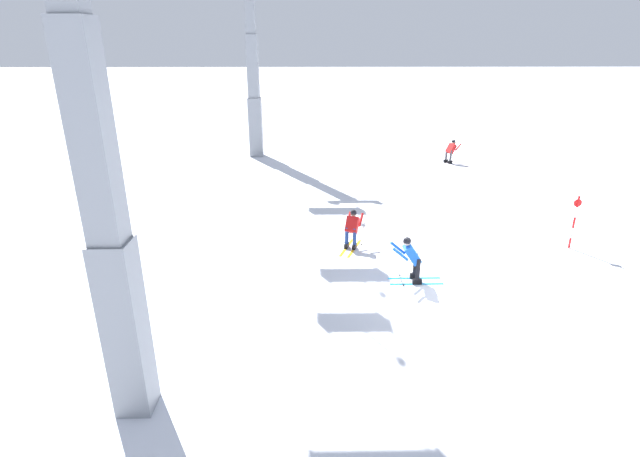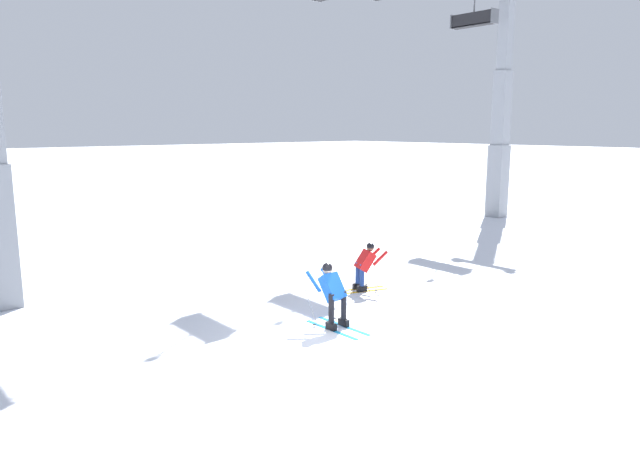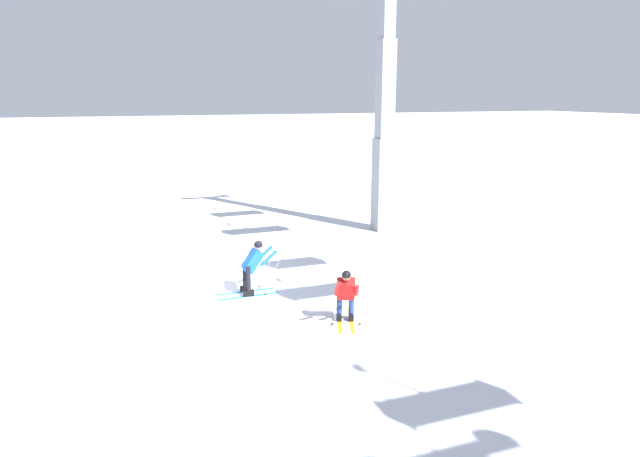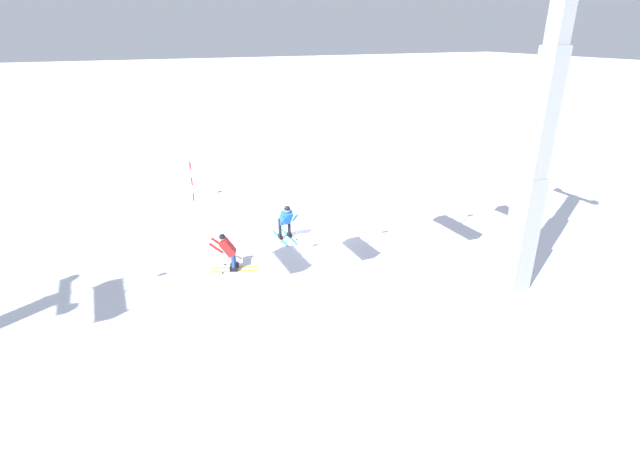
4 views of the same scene
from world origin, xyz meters
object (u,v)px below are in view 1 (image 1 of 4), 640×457
skier_carving_main (411,256)px  trail_marker_pole (574,220)px  skier_distant_uphill (352,227)px  lift_tower_far (253,79)px  lift_tower_near (99,176)px  skier_distant_downhill (451,150)px

skier_carving_main → trail_marker_pole: (2.44, -6.19, 0.20)m
trail_marker_pole → skier_distant_uphill: (0.26, 7.76, -0.29)m
lift_tower_far → skier_carving_main: bearing=-159.4°
lift_tower_near → skier_distant_downhill: lift_tower_near is taller
skier_carving_main → lift_tower_near: (-5.29, 6.52, 3.96)m
skier_carving_main → skier_distant_downhill: 16.24m
trail_marker_pole → skier_distant_downhill: trail_marker_pole is taller
skier_carving_main → lift_tower_far: size_ratio=0.15×
lift_tower_far → skier_distant_uphill: bearing=-161.4°
skier_distant_uphill → skier_carving_main: bearing=-149.8°
trail_marker_pole → skier_carving_main: bearing=111.6°
lift_tower_far → skier_distant_uphill: 16.00m
lift_tower_near → skier_distant_uphill: lift_tower_near is taller
lift_tower_near → skier_distant_uphill: (7.99, -4.95, -4.05)m
skier_distant_downhill → skier_distant_uphill: bearing=151.1°
lift_tower_far → skier_distant_uphill: (-14.69, -4.95, -3.97)m
skier_carving_main → skier_distant_downhill: bearing=-19.4°
trail_marker_pole → skier_distant_downhill: 12.90m
skier_carving_main → skier_distant_uphill: size_ratio=1.01×
lift_tower_near → skier_carving_main: bearing=-51.0°
lift_tower_far → trail_marker_pole: (-14.94, -12.71, -3.67)m
skier_carving_main → skier_distant_uphill: bearing=30.2°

